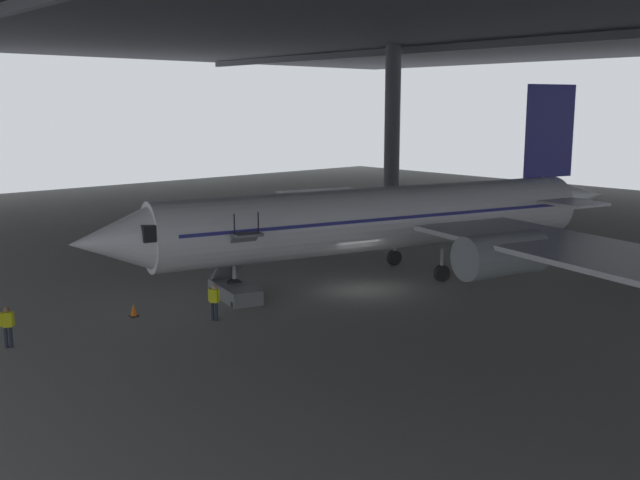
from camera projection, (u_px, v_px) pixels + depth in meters
ground_plane at (357, 287)px, 38.51m from camera, size 110.00×110.00×0.00m
hangar_structure at (520, 0)px, 44.68m from camera, size 121.00×99.00×16.38m
airplane_main at (390, 218)px, 40.40m from camera, size 32.81×33.38×10.68m
boarding_stairs at (235, 285)px, 36.10m from camera, size 4.25×2.33×4.49m
crew_worker_near_nose at (7, 324)px, 28.80m from camera, size 0.33×0.52×1.69m
crew_worker_by_stairs at (214, 300)px, 32.42m from camera, size 0.47×0.39×1.67m
traffic_cone_orange at (134, 310)px, 33.18m from camera, size 0.36×0.36×0.60m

